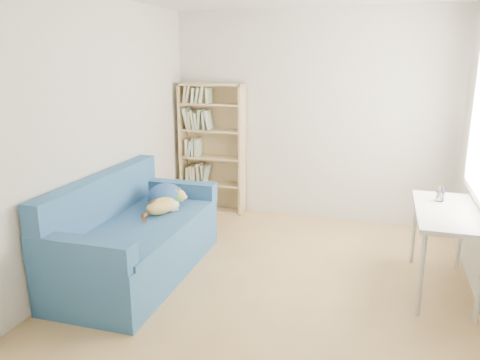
% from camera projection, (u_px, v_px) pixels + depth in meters
% --- Properties ---
extents(ground, '(4.00, 4.00, 0.00)m').
position_uv_depth(ground, '(272.00, 284.00, 4.31)').
color(ground, '#AE864E').
rests_on(ground, ground).
extents(room_shell, '(3.54, 4.04, 2.62)m').
position_uv_depth(room_shell, '(288.00, 106.00, 3.90)').
color(room_shell, silver).
rests_on(room_shell, ground).
extents(sofa, '(0.94, 1.94, 0.95)m').
position_uv_depth(sofa, '(135.00, 237.00, 4.48)').
color(sofa, navy).
rests_on(sofa, ground).
extents(bookshelf, '(0.85, 0.27, 1.70)m').
position_uv_depth(bookshelf, '(212.00, 154.00, 6.18)').
color(bookshelf, tan).
rests_on(bookshelf, ground).
extents(desk, '(0.53, 1.15, 0.75)m').
position_uv_depth(desk, '(447.00, 219.00, 4.06)').
color(desk, silver).
rests_on(desk, ground).
extents(pen_cup, '(0.08, 0.08, 0.14)m').
position_uv_depth(pen_cup, '(440.00, 195.00, 4.28)').
color(pen_cup, white).
rests_on(pen_cup, desk).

